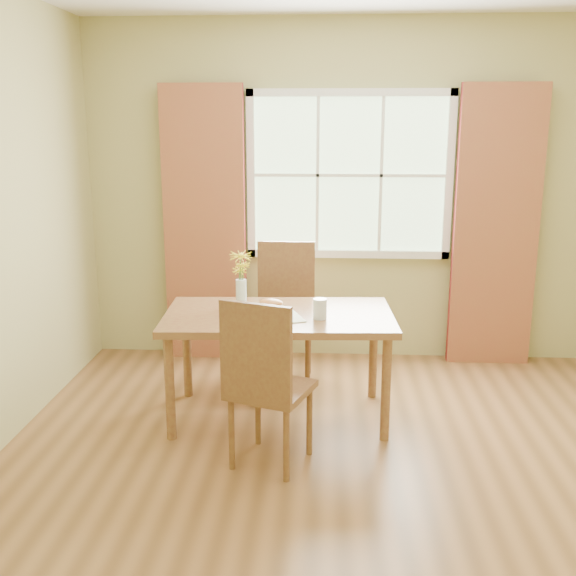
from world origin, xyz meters
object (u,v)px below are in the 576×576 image
(dining_table, at_px, (279,324))
(croissant_sandwich, at_px, (271,308))
(chair_far, at_px, (285,306))
(chair_near, at_px, (264,378))
(water_glass, at_px, (320,309))
(flower_vase, at_px, (241,273))

(dining_table, distance_m, croissant_sandwich, 0.21)
(dining_table, xyz_separation_m, chair_far, (-0.00, 0.71, -0.07))
(chair_near, relative_size, water_glass, 7.70)
(dining_table, bearing_deg, flower_vase, 144.55)
(dining_table, distance_m, flower_vase, 0.43)
(chair_near, xyz_separation_m, croissant_sandwich, (-0.01, 0.56, 0.24))
(dining_table, height_order, chair_near, chair_near)
(chair_far, height_order, water_glass, chair_far)
(chair_far, bearing_deg, croissant_sandwich, -92.81)
(chair_near, height_order, flower_vase, flower_vase)
(chair_near, height_order, croissant_sandwich, chair_near)
(croissant_sandwich, relative_size, flower_vase, 0.45)
(chair_far, xyz_separation_m, croissant_sandwich, (-0.04, -0.85, 0.22))
(chair_near, relative_size, croissant_sandwich, 5.93)
(chair_near, distance_m, chair_far, 1.41)
(croissant_sandwich, bearing_deg, chair_near, -81.83)
(croissant_sandwich, distance_m, flower_vase, 0.41)
(croissant_sandwich, height_order, flower_vase, flower_vase)
(chair_near, bearing_deg, dining_table, 107.91)
(water_glass, distance_m, flower_vase, 0.62)
(chair_far, bearing_deg, water_glass, -72.18)
(water_glass, bearing_deg, chair_far, 108.00)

